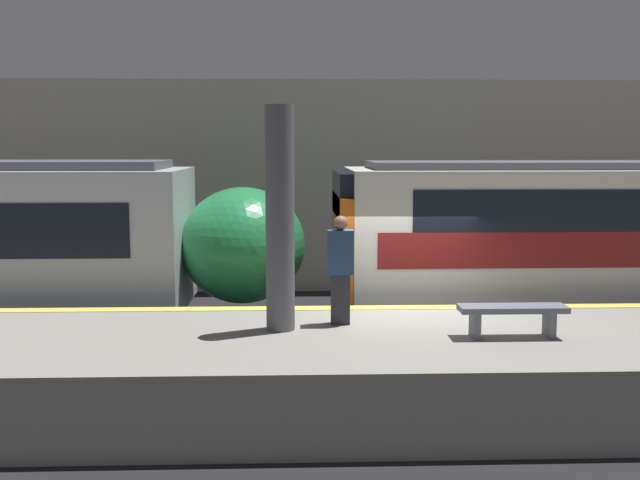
% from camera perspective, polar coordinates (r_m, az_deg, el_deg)
% --- Properties ---
extents(ground_plane, '(120.00, 120.00, 0.00)m').
position_cam_1_polar(ground_plane, '(12.91, 7.02, -9.67)').
color(ground_plane, black).
extents(platform, '(40.00, 3.71, 1.09)m').
position_cam_1_polar(platform, '(11.01, 8.60, -9.78)').
color(platform, gray).
rests_on(platform, ground).
extents(station_rear_barrier, '(50.00, 0.15, 5.36)m').
position_cam_1_polar(station_rear_barrier, '(19.13, 3.96, 4.07)').
color(station_rear_barrier, '#B2AD9E').
rests_on(station_rear_barrier, ground).
extents(support_pillar_near, '(0.41, 0.41, 3.23)m').
position_cam_1_polar(support_pillar_near, '(10.72, -3.07, 1.60)').
color(support_pillar_near, '#56565B').
rests_on(support_pillar_near, platform).
extents(person_waiting, '(0.38, 0.24, 1.63)m').
position_cam_1_polar(person_waiting, '(11.16, 1.57, -2.10)').
color(person_waiting, '#2D2D38').
rests_on(person_waiting, platform).
extents(platform_bench, '(1.50, 0.40, 0.45)m').
position_cam_1_polar(platform_bench, '(10.82, 14.46, -5.45)').
color(platform_bench, slate).
rests_on(platform_bench, platform).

